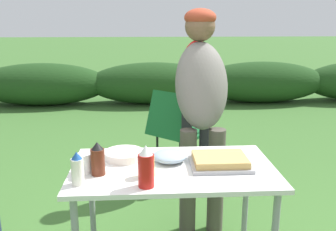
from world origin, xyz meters
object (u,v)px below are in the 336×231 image
at_px(food_tray, 220,161).
at_px(mixing_bowl, 170,156).
at_px(folding_table, 173,180).
at_px(bbq_sauce_bottle, 98,159).
at_px(camp_chair_green_behind_table, 178,126).
at_px(mustard_bottle, 148,164).
at_px(standing_person_in_navy_coat, 201,96).
at_px(mayo_bottle, 77,169).
at_px(plate_stack, 124,155).
at_px(standing_person_in_dark_puffer, 197,85).
at_px(paper_cup_stack, 85,163).
at_px(ketchup_bottle, 146,167).

xyz_separation_m(food_tray, mixing_bowl, (-0.27, 0.08, 0.00)).
height_order(folding_table, bbq_sauce_bottle, bbq_sauce_bottle).
bearing_deg(camp_chair_green_behind_table, mustard_bottle, -58.11).
bearing_deg(standing_person_in_navy_coat, folding_table, -110.91).
bearing_deg(standing_person_in_navy_coat, mayo_bottle, -130.56).
xyz_separation_m(folding_table, standing_person_in_navy_coat, (0.25, 0.67, 0.33)).
height_order(food_tray, plate_stack, food_tray).
xyz_separation_m(folding_table, plate_stack, (-0.27, 0.14, 0.10)).
relative_size(plate_stack, standing_person_in_dark_puffer, 0.15).
bearing_deg(standing_person_in_navy_coat, mixing_bowl, -114.51).
distance_m(bbq_sauce_bottle, mayo_bottle, 0.14).
height_order(paper_cup_stack, camp_chair_green_behind_table, paper_cup_stack).
relative_size(bbq_sauce_bottle, standing_person_in_dark_puffer, 0.11).
relative_size(paper_cup_stack, mustard_bottle, 0.73).
bearing_deg(mayo_bottle, mustard_bottle, 13.34).
bearing_deg(folding_table, camp_chair_green_behind_table, 84.09).
bearing_deg(food_tray, mixing_bowl, 164.04).
xyz_separation_m(plate_stack, mixing_bowl, (0.26, -0.06, 0.01)).
xyz_separation_m(bbq_sauce_bottle, camp_chair_green_behind_table, (0.57, 1.79, -0.36)).
height_order(mixing_bowl, mayo_bottle, mayo_bottle).
distance_m(food_tray, mayo_bottle, 0.76).
height_order(food_tray, mixing_bowl, mixing_bowl).
distance_m(plate_stack, mayo_bottle, 0.39).
xyz_separation_m(paper_cup_stack, bbq_sauce_bottle, (0.07, -0.03, 0.03)).
bearing_deg(mayo_bottle, standing_person_in_navy_coat, 50.14).
bearing_deg(mixing_bowl, mayo_bottle, -149.23).
distance_m(folding_table, camp_chair_green_behind_table, 1.74).
distance_m(mayo_bottle, mustard_bottle, 0.35).
xyz_separation_m(ketchup_bottle, mayo_bottle, (-0.33, 0.04, -0.02)).
height_order(mayo_bottle, standing_person_in_navy_coat, standing_person_in_navy_coat).
bearing_deg(mixing_bowl, standing_person_in_dark_puffer, 75.90).
height_order(plate_stack, standing_person_in_navy_coat, standing_person_in_navy_coat).
distance_m(folding_table, food_tray, 0.28).
height_order(folding_table, food_tray, food_tray).
height_order(mayo_bottle, camp_chair_green_behind_table, mayo_bottle).
relative_size(plate_stack, paper_cup_stack, 2.23).
distance_m(paper_cup_stack, standing_person_in_dark_puffer, 1.62).
relative_size(food_tray, standing_person_in_dark_puffer, 0.21).
xyz_separation_m(standing_person_in_navy_coat, camp_chair_green_behind_table, (-0.07, 1.04, -0.52)).
distance_m(mixing_bowl, paper_cup_stack, 0.47).
height_order(folding_table, mustard_bottle, mustard_bottle).
bearing_deg(ketchup_bottle, paper_cup_stack, 148.96).
height_order(plate_stack, standing_person_in_dark_puffer, standing_person_in_dark_puffer).
bearing_deg(bbq_sauce_bottle, ketchup_bottle, -32.77).
height_order(mixing_bowl, paper_cup_stack, paper_cup_stack).
bearing_deg(food_tray, bbq_sauce_bottle, -172.68).
xyz_separation_m(mayo_bottle, standing_person_in_navy_coat, (0.72, 0.87, 0.17)).
bearing_deg(mustard_bottle, bbq_sauce_bottle, 172.23).
xyz_separation_m(bbq_sauce_bottle, mayo_bottle, (-0.08, -0.12, -0.00)).
bearing_deg(mustard_bottle, camp_chair_green_behind_table, 80.24).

